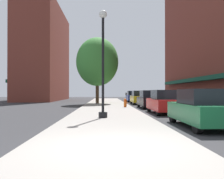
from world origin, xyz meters
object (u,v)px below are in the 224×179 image
object	(u,v)px
car_yellow	(139,98)
car_green	(201,109)
car_blue	(133,96)
car_black	(149,99)
car_red	(164,102)
tree_near	(97,62)
parking_meter_near	(126,97)
fire_hydrant	(125,103)
lamppost	(103,61)

from	to	relation	value
car_yellow	car_green	bearing A→B (deg)	-89.61
car_green	car_blue	bearing A→B (deg)	90.01
car_green	car_black	bearing A→B (deg)	90.01
car_blue	car_red	bearing A→B (deg)	-90.28
car_yellow	tree_near	bearing A→B (deg)	-178.62
parking_meter_near	tree_near	bearing A→B (deg)	127.88
car_green	car_yellow	xyz separation A→B (m)	(0.00, 18.99, 0.00)
fire_hydrant	car_yellow	bearing A→B (deg)	72.19
parking_meter_near	car_black	size ratio (longest dim) A/B	0.30
car_black	car_yellow	distance (m)	6.83
lamppost	car_blue	size ratio (longest dim) A/B	1.37
car_blue	car_black	bearing A→B (deg)	-90.28
fire_hydrant	tree_near	distance (m)	8.90
lamppost	car_red	xyz separation A→B (m)	(4.27, 3.55, -2.39)
car_green	fire_hydrant	bearing A→B (deg)	100.98
car_red	car_yellow	size ratio (longest dim) A/B	1.00
lamppost	fire_hydrant	size ratio (longest dim) A/B	7.47
car_blue	car_green	bearing A→B (deg)	-90.28
lamppost	parking_meter_near	world-z (taller)	lamppost
fire_hydrant	car_blue	world-z (taller)	car_blue
lamppost	car_yellow	distance (m)	16.79
lamppost	parking_meter_near	xyz separation A→B (m)	(2.32, 11.92, -2.25)
parking_meter_near	car_red	world-z (taller)	car_red
car_green	car_red	world-z (taller)	same
fire_hydrant	car_green	bearing A→B (deg)	-79.03
lamppost	car_black	bearing A→B (deg)	65.18
fire_hydrant	car_yellow	world-z (taller)	car_yellow
tree_near	car_blue	bearing A→B (deg)	53.01
tree_near	car_blue	xyz separation A→B (m)	(5.10, 6.77, -4.35)
lamppost	car_black	distance (m)	10.45
parking_meter_near	car_red	bearing A→B (deg)	-76.88
car_red	car_yellow	distance (m)	12.51
fire_hydrant	car_green	size ratio (longest dim) A/B	0.18
tree_near	car_red	distance (m)	14.12
parking_meter_near	tree_near	size ratio (longest dim) A/B	0.16
parking_meter_near	car_blue	world-z (taller)	car_blue
parking_meter_near	car_black	bearing A→B (deg)	-54.07
car_black	car_blue	bearing A→B (deg)	87.78
car_green	car_red	xyz separation A→B (m)	(0.00, 6.47, 0.00)
parking_meter_near	car_yellow	xyz separation A→B (m)	(1.95, 4.14, -0.14)
car_black	car_yellow	world-z (taller)	same
fire_hydrant	parking_meter_near	size ratio (longest dim) A/B	0.60
car_green	car_blue	xyz separation A→B (m)	(0.00, 25.67, 0.00)
tree_near	fire_hydrant	bearing A→B (deg)	-68.29
tree_near	car_black	distance (m)	9.51
fire_hydrant	tree_near	bearing A→B (deg)	111.71
fire_hydrant	car_black	bearing A→B (deg)	7.69
car_yellow	car_blue	xyz separation A→B (m)	(0.00, 6.69, 0.00)
car_yellow	fire_hydrant	bearing A→B (deg)	-107.42
fire_hydrant	car_red	xyz separation A→B (m)	(2.30, -5.37, 0.29)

